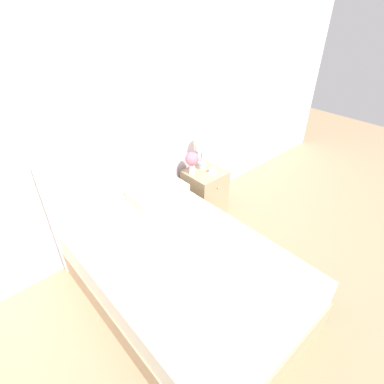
% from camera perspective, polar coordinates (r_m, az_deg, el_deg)
% --- Properties ---
extents(ground_plane, '(12.00, 12.00, 0.00)m').
position_cam_1_polar(ground_plane, '(3.68, -12.55, -8.58)').
color(ground_plane, tan).
extents(wall_back, '(8.00, 0.06, 2.60)m').
position_cam_1_polar(wall_back, '(3.04, -16.28, 10.55)').
color(wall_back, white).
rests_on(wall_back, ground_plane).
extents(bed, '(1.46, 2.14, 1.24)m').
position_cam_1_polar(bed, '(2.87, -2.66, -14.34)').
color(bed, tan).
rests_on(bed, ground_plane).
extents(nightstand, '(0.45, 0.46, 0.60)m').
position_cam_1_polar(nightstand, '(3.84, 2.43, 0.04)').
color(nightstand, tan).
rests_on(nightstand, ground_plane).
extents(table_lamp, '(0.18, 0.18, 0.40)m').
position_cam_1_polar(table_lamp, '(3.64, 1.83, 8.46)').
color(table_lamp, '#A8B2BC').
rests_on(table_lamp, nightstand).
extents(flower_vase, '(0.16, 0.16, 0.28)m').
position_cam_1_polar(flower_vase, '(3.54, -0.01, 6.03)').
color(flower_vase, white).
rests_on(flower_vase, nightstand).
extents(teacup, '(0.12, 0.12, 0.07)m').
position_cam_1_polar(teacup, '(3.63, 3.84, 3.96)').
color(teacup, white).
rests_on(teacup, nightstand).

